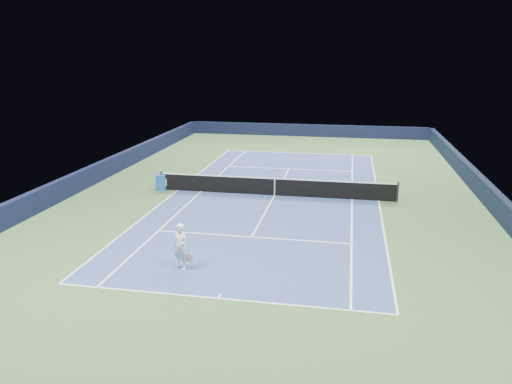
# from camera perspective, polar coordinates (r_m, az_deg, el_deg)

# --- Properties ---
(ground) EXTENTS (40.00, 40.00, 0.00)m
(ground) POSITION_cam_1_polar(r_m,az_deg,el_deg) (26.93, 2.13, -0.39)
(ground) COLOR #32522D
(ground) RESTS_ON ground
(wall_far) EXTENTS (22.00, 0.35, 1.10)m
(wall_far) POSITION_cam_1_polar(r_m,az_deg,el_deg) (46.09, 5.87, 7.02)
(wall_far) COLOR black
(wall_far) RESTS_ON ground
(wall_right) EXTENTS (0.35, 40.00, 1.10)m
(wall_right) POSITION_cam_1_polar(r_m,az_deg,el_deg) (27.42, 25.12, -0.42)
(wall_right) COLOR black
(wall_right) RESTS_ON ground
(wall_left) EXTENTS (0.35, 40.00, 1.10)m
(wall_left) POSITION_cam_1_polar(r_m,az_deg,el_deg) (30.28, -18.56, 1.68)
(wall_left) COLOR #111433
(wall_left) RESTS_ON ground
(court_surface) EXTENTS (10.97, 23.77, 0.01)m
(court_surface) POSITION_cam_1_polar(r_m,az_deg,el_deg) (26.93, 2.13, -0.39)
(court_surface) COLOR navy
(court_surface) RESTS_ON ground
(baseline_far) EXTENTS (10.97, 0.08, 0.00)m
(baseline_far) POSITION_cam_1_polar(r_m,az_deg,el_deg) (38.40, 4.80, 4.47)
(baseline_far) COLOR white
(baseline_far) RESTS_ON ground
(baseline_near) EXTENTS (10.97, 0.08, 0.00)m
(baseline_near) POSITION_cam_1_polar(r_m,az_deg,el_deg) (16.06, -4.38, -12.03)
(baseline_near) COLOR white
(baseline_near) RESTS_ON ground
(sideline_doubles_right) EXTENTS (0.08, 23.77, 0.00)m
(sideline_doubles_right) POSITION_cam_1_polar(r_m,az_deg,el_deg) (26.71, 13.85, -0.97)
(sideline_doubles_right) COLOR white
(sideline_doubles_right) RESTS_ON ground
(sideline_doubles_left) EXTENTS (0.08, 23.77, 0.00)m
(sideline_doubles_left) POSITION_cam_1_polar(r_m,az_deg,el_deg) (28.23, -8.94, 0.20)
(sideline_doubles_left) COLOR white
(sideline_doubles_left) RESTS_ON ground
(sideline_singles_right) EXTENTS (0.08, 23.77, 0.00)m
(sideline_singles_right) POSITION_cam_1_polar(r_m,az_deg,el_deg) (26.66, 10.91, -0.82)
(sideline_singles_right) COLOR white
(sideline_singles_right) RESTS_ON ground
(sideline_singles_left) EXTENTS (0.08, 23.77, 0.00)m
(sideline_singles_left) POSITION_cam_1_polar(r_m,az_deg,el_deg) (27.81, -6.28, 0.06)
(sideline_singles_left) COLOR white
(sideline_singles_left) RESTS_ON ground
(service_line_far) EXTENTS (8.23, 0.08, 0.00)m
(service_line_far) POSITION_cam_1_polar(r_m,az_deg,el_deg) (33.07, 3.80, 2.65)
(service_line_far) COLOR white
(service_line_far) RESTS_ON ground
(service_line_near) EXTENTS (8.23, 0.08, 0.00)m
(service_line_near) POSITION_cam_1_polar(r_m,az_deg,el_deg) (20.94, -0.51, -5.16)
(service_line_near) COLOR white
(service_line_near) RESTS_ON ground
(center_service_line) EXTENTS (0.08, 12.80, 0.00)m
(center_service_line) POSITION_cam_1_polar(r_m,az_deg,el_deg) (26.92, 2.13, -0.37)
(center_service_line) COLOR white
(center_service_line) RESTS_ON ground
(center_mark_far) EXTENTS (0.08, 0.30, 0.00)m
(center_mark_far) POSITION_cam_1_polar(r_m,az_deg,el_deg) (38.25, 4.78, 4.43)
(center_mark_far) COLOR white
(center_mark_far) RESTS_ON ground
(center_mark_near) EXTENTS (0.08, 0.30, 0.00)m
(center_mark_near) POSITION_cam_1_polar(r_m,az_deg,el_deg) (16.19, -4.24, -11.79)
(center_mark_near) COLOR white
(center_mark_near) RESTS_ON ground
(tennis_net) EXTENTS (12.90, 0.10, 1.07)m
(tennis_net) POSITION_cam_1_polar(r_m,az_deg,el_deg) (26.79, 2.14, 0.64)
(tennis_net) COLOR black
(tennis_net) RESTS_ON ground
(sponsor_cube) EXTENTS (0.60, 0.50, 0.87)m
(sponsor_cube) POSITION_cam_1_polar(r_m,az_deg,el_deg) (28.42, -10.72, 1.12)
(sponsor_cube) COLOR #1C4FAD
(sponsor_cube) RESTS_ON ground
(tennis_player) EXTENTS (0.83, 1.33, 1.88)m
(tennis_player) POSITION_cam_1_polar(r_m,az_deg,el_deg) (17.91, -8.61, -6.21)
(tennis_player) COLOR white
(tennis_player) RESTS_ON ground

